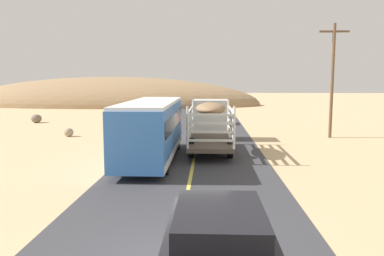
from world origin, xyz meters
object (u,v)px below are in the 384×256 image
livestock_truck (211,118)px  power_pole_mid (332,77)px  boulder_mid_field (36,119)px  bus (152,129)px  car_far (213,117)px  boulder_near_shoulder (69,132)px

livestock_truck → power_pole_mid: 10.11m
power_pole_mid → boulder_mid_field: 28.59m
bus → livestock_truck: bearing=59.1°
livestock_truck → car_far: size_ratio=2.20×
livestock_truck → boulder_mid_field: (-17.76, 12.43, -1.36)m
bus → boulder_mid_field: bus is taller
livestock_truck → boulder_mid_field: bearing=145.0°
bus → boulder_mid_field: (-14.56, 17.77, -1.32)m
car_far → boulder_near_shoulder: 14.29m
car_far → bus: bearing=-101.4°
livestock_truck → bus: (-3.20, -5.34, -0.04)m
bus → boulder_mid_field: bearing=129.3°
livestock_truck → car_far: 11.98m
bus → power_pole_mid: 15.38m
power_pole_mid → boulder_near_shoulder: 20.48m
power_pole_mid → livestock_truck: bearing=-159.0°
bus → power_pole_mid: (12.28, 8.83, 2.80)m
bus → boulder_near_shoulder: (-7.76, 8.47, -1.41)m
bus → boulder_near_shoulder: size_ratio=13.45×
livestock_truck → bus: bearing=-120.9°
livestock_truck → boulder_near_shoulder: livestock_truck is taller
boulder_near_shoulder → livestock_truck: bearing=-15.9°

